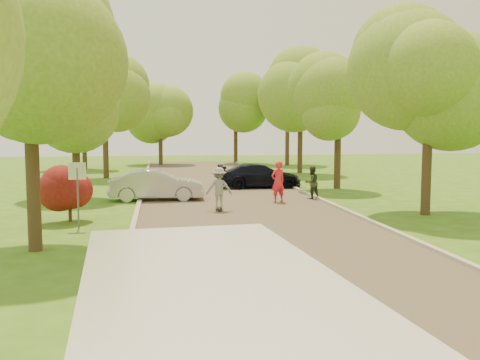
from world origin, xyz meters
TOP-DOWN VIEW (x-y plane):
  - ground at (0.00, 0.00)m, footprint 100.00×100.00m
  - road at (0.00, 8.00)m, footprint 8.00×60.00m
  - curb_left at (-4.05, 8.00)m, footprint 0.18×60.00m
  - curb_right at (4.05, 8.00)m, footprint 0.18×60.00m
  - street_sign at (-5.80, 4.00)m, footprint 0.55×0.06m
  - red_shrub at (-6.30, 5.50)m, footprint 1.70×1.70m
  - tree_l_mida at (-6.30, 1.00)m, footprint 4.71×4.60m
  - tree_l_midb at (-6.81, 12.00)m, footprint 4.30×4.20m
  - tree_l_far at (-6.39, 22.00)m, footprint 4.92×4.80m
  - tree_r_mida at (7.02, 5.00)m, footprint 5.13×5.00m
  - tree_r_midb at (6.60, 14.00)m, footprint 4.51×4.40m
  - tree_r_far at (7.23, 24.00)m, footprint 5.33×5.20m
  - tree_bg_a at (-8.78, 30.00)m, footprint 5.12×5.00m
  - tree_bg_b at (8.22, 32.00)m, footprint 5.12×5.00m
  - tree_bg_c at (-2.79, 34.00)m, footprint 4.92×4.80m
  - tree_bg_d at (4.22, 36.00)m, footprint 5.12×5.00m
  - silver_sedan at (-3.30, 10.68)m, footprint 4.30×1.62m
  - dark_sedan at (2.30, 14.94)m, footprint 4.54×1.85m
  - longboard at (-0.85, 7.13)m, footprint 0.25×0.84m
  - skateboarder at (-0.85, 7.13)m, footprint 1.07×0.63m
  - person_striped at (2.00, 9.11)m, footprint 0.78×0.64m
  - person_olive at (3.80, 10.01)m, footprint 0.90×0.80m

SIDE VIEW (x-z plane):
  - ground at x=0.00m, z-range 0.00..0.00m
  - road at x=0.00m, z-range 0.00..0.01m
  - curb_left at x=-4.05m, z-range 0.00..0.12m
  - curb_right at x=4.05m, z-range 0.00..0.12m
  - longboard at x=-0.85m, z-range 0.04..0.14m
  - dark_sedan at x=2.30m, z-range 0.00..1.32m
  - silver_sedan at x=-3.30m, z-range 0.00..1.40m
  - person_olive at x=3.80m, z-range 0.00..1.53m
  - person_striped at x=2.00m, z-range 0.00..1.83m
  - skateboarder at x=-0.85m, z-range 0.11..1.73m
  - red_shrub at x=-6.30m, z-range 0.12..2.07m
  - street_sign at x=-5.80m, z-range 0.48..2.65m
  - tree_l_midb at x=-6.81m, z-range 1.28..7.89m
  - tree_r_midb at x=6.60m, z-range 1.38..8.38m
  - tree_bg_c at x=-2.79m, z-range 1.35..8.69m
  - tree_l_mida at x=-6.30m, z-range 1.48..8.87m
  - tree_bg_a at x=-8.78m, z-range 1.45..9.18m
  - tree_bg_d at x=4.22m, z-range 1.45..9.18m
  - tree_l_far at x=-6.39m, z-range 1.57..9.36m
  - tree_r_mida at x=7.02m, z-range 1.56..9.51m
  - tree_bg_b at x=8.22m, z-range 1.56..9.51m
  - tree_r_far at x=7.23m, z-range 1.66..10.00m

